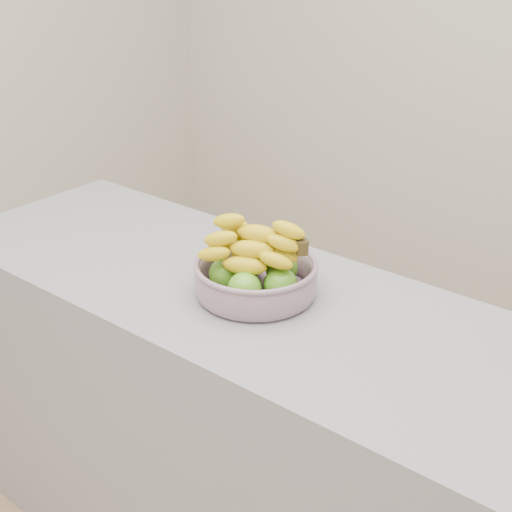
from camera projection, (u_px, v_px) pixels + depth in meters
The scene contains 2 objects.
counter at pixel (282, 459), 1.82m from camera, with size 2.00×0.60×0.90m, color gray.
fruit_bowl at pixel (256, 273), 1.65m from camera, with size 0.29×0.29×0.18m.
Camera 1 is at (0.84, -0.93, 1.71)m, focal length 50.00 mm.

